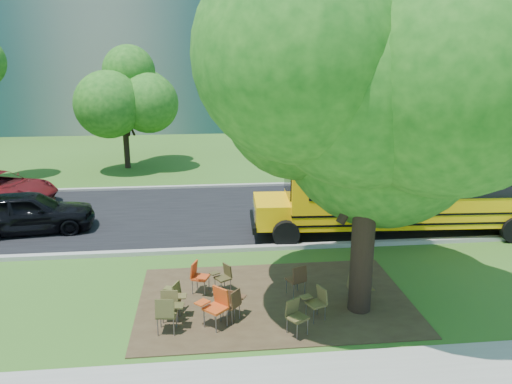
{
  "coord_description": "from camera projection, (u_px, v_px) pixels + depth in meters",
  "views": [
    {
      "loc": [
        -0.73,
        -12.18,
        6.21
      ],
      "look_at": [
        1.0,
        3.89,
        1.73
      ],
      "focal_mm": 35.0,
      "sensor_mm": 36.0,
      "label": 1
    }
  ],
  "objects": [
    {
      "name": "ground",
      "position": [
        235.0,
        293.0,
        13.4
      ],
      "size": [
        160.0,
        160.0,
        0.0
      ],
      "primitive_type": "plane",
      "color": "#325319",
      "rests_on": "ground"
    },
    {
      "name": "chair_0",
      "position": [
        167.0,
        311.0,
        11.31
      ],
      "size": [
        0.65,
        0.55,
        0.93
      ],
      "rotation": [
        0.0,
        0.0,
        -0.11
      ],
      "color": "#423D1C",
      "rests_on": "ground"
    },
    {
      "name": "chair_2",
      "position": [
        232.0,
        302.0,
        11.88
      ],
      "size": [
        0.56,
        0.71,
        0.83
      ],
      "rotation": [
        0.0,
        0.0,
        0.91
      ],
      "color": "#3F2A16",
      "rests_on": "ground"
    },
    {
      "name": "chair_11",
      "position": [
        298.0,
        277.0,
        13.11
      ],
      "size": [
        0.61,
        0.7,
        0.89
      ],
      "rotation": [
        0.0,
        0.0,
        0.4
      ],
      "color": "#442B18",
      "rests_on": "ground"
    },
    {
      "name": "bg_tree_3",
      "position": [
        367.0,
        77.0,
        26.29
      ],
      "size": [
        5.6,
        5.6,
        7.84
      ],
      "color": "black",
      "rests_on": "ground"
    },
    {
      "name": "chair_6",
      "position": [
        317.0,
        300.0,
        11.96
      ],
      "size": [
        0.65,
        0.57,
        0.84
      ],
      "rotation": [
        0.0,
        0.0,
        1.94
      ],
      "color": "brown",
      "rests_on": "ground"
    },
    {
      "name": "chair_4",
      "position": [
        231.0,
        300.0,
        12.04
      ],
      "size": [
        0.65,
        0.51,
        0.78
      ],
      "rotation": [
        0.0,
        0.0,
        -0.48
      ],
      "color": "#50311C",
      "rests_on": "ground"
    },
    {
      "name": "asphalt_road",
      "position": [
        223.0,
        213.0,
        20.1
      ],
      "size": [
        80.0,
        8.0,
        0.04
      ],
      "primitive_type": "cube",
      "color": "black",
      "rests_on": "ground"
    },
    {
      "name": "kerb_near",
      "position": [
        229.0,
        249.0,
        16.26
      ],
      "size": [
        80.0,
        0.25,
        0.14
      ],
      "primitive_type": "cube",
      "color": "gray",
      "rests_on": "ground"
    },
    {
      "name": "chair_7",
      "position": [
        357.0,
        287.0,
        12.57
      ],
      "size": [
        0.58,
        0.58,
        0.87
      ],
      "rotation": [
        0.0,
        0.0,
        -1.42
      ],
      "color": "#504322",
      "rests_on": "ground"
    },
    {
      "name": "chair_9",
      "position": [
        224.0,
        275.0,
        13.41
      ],
      "size": [
        0.64,
        0.52,
        0.77
      ],
      "rotation": [
        0.0,
        0.0,
        2.11
      ],
      "color": "#41381C",
      "rests_on": "ground"
    },
    {
      "name": "chair_3",
      "position": [
        216.0,
        303.0,
        11.62
      ],
      "size": [
        0.83,
        0.66,
        0.97
      ],
      "rotation": [
        0.0,
        0.0,
        2.36
      ],
      "color": "#B73F13",
      "rests_on": "ground"
    },
    {
      "name": "school_bus",
      "position": [
        425.0,
        190.0,
        17.57
      ],
      "size": [
        11.22,
        3.04,
        2.72
      ],
      "rotation": [
        0.0,
        0.0,
        -0.05
      ],
      "color": "#F6B307",
      "rests_on": "ground"
    },
    {
      "name": "chair_8",
      "position": [
        173.0,
        294.0,
        12.27
      ],
      "size": [
        0.52,
        0.66,
        0.83
      ],
      "rotation": [
        0.0,
        0.0,
        1.19
      ],
      "color": "brown",
      "rests_on": "ground"
    },
    {
      "name": "main_tree",
      "position": [
        371.0,
        103.0,
        11.15
      ],
      "size": [
        7.2,
        7.2,
        8.77
      ],
      "color": "black",
      "rests_on": "ground"
    },
    {
      "name": "chair_5",
      "position": [
        295.0,
        314.0,
        11.3
      ],
      "size": [
        0.56,
        0.71,
        0.85
      ],
      "rotation": [
        0.0,
        0.0,
        3.72
      ],
      "color": "#4C4221",
      "rests_on": "ground"
    },
    {
      "name": "bg_tree_2",
      "position": [
        123.0,
        92.0,
        27.09
      ],
      "size": [
        4.8,
        4.8,
        6.62
      ],
      "color": "black",
      "rests_on": "ground"
    },
    {
      "name": "black_car",
      "position": [
        28.0,
        212.0,
        17.79
      ],
      "size": [
        4.69,
        2.36,
        1.53
      ],
      "primitive_type": "imported",
      "rotation": [
        0.0,
        0.0,
        1.7
      ],
      "color": "black",
      "rests_on": "ground"
    },
    {
      "name": "kerb_far",
      "position": [
        220.0,
        186.0,
        24.02
      ],
      "size": [
        80.0,
        0.25,
        0.14
      ],
      "primitive_type": "cube",
      "color": "gray",
      "rests_on": "ground"
    },
    {
      "name": "chair_1",
      "position": [
        172.0,
        301.0,
        11.84
      ],
      "size": [
        0.62,
        0.52,
        0.88
      ],
      "rotation": [
        0.0,
        0.0,
        -0.11
      ],
      "color": "brown",
      "rests_on": "ground"
    },
    {
      "name": "chair_10",
      "position": [
        198.0,
        275.0,
        13.27
      ],
      "size": [
        0.55,
        0.7,
        0.88
      ],
      "rotation": [
        0.0,
        0.0,
        -1.93
      ],
      "color": "#BF3B14",
      "rests_on": "ground"
    },
    {
      "name": "dirt_patch",
      "position": [
        274.0,
        300.0,
        13.02
      ],
      "size": [
        7.0,
        4.5,
        0.03
      ],
      "primitive_type": "cube",
      "color": "#382819",
      "rests_on": "ground"
    }
  ]
}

